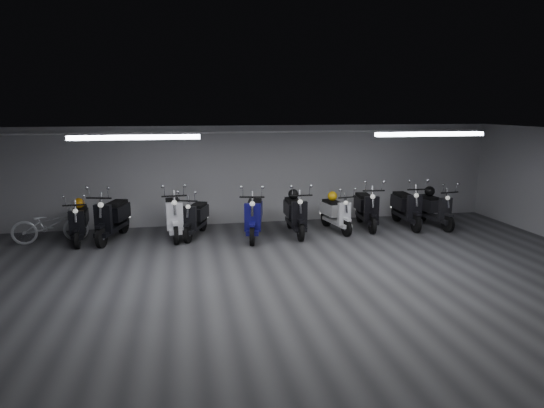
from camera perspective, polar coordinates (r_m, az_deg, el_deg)
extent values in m
cube|color=#373739|center=(8.98, 3.70, -9.79)|extent=(14.00, 10.00, 0.01)
cube|color=gray|center=(8.37, 3.95, 8.41)|extent=(14.00, 10.00, 0.01)
cube|color=#999A9C|center=(13.40, -1.57, 3.62)|extent=(14.00, 0.01, 2.80)
cube|color=#999A9C|center=(4.19, 21.99, -15.89)|extent=(14.00, 0.01, 2.80)
cube|color=white|center=(9.14, -16.43, 7.84)|extent=(2.40, 0.18, 0.08)
cube|color=white|center=(10.44, 18.79, 8.11)|extent=(2.40, 0.18, 0.08)
cylinder|color=white|center=(13.20, -1.54, 8.82)|extent=(13.60, 0.05, 0.05)
imported|color=silver|center=(12.68, -25.60, -1.84)|extent=(1.81, 0.83, 1.13)
sphere|color=black|center=(12.37, 2.62, 1.21)|extent=(0.28, 0.28, 0.28)
sphere|color=orange|center=(12.61, -22.58, 0.10)|extent=(0.26, 0.26, 0.26)
sphere|color=#F2B10E|center=(12.78, 7.41, 0.97)|extent=(0.26, 0.26, 0.26)
sphere|color=black|center=(13.88, 18.76, 1.49)|extent=(0.29, 0.29, 0.29)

